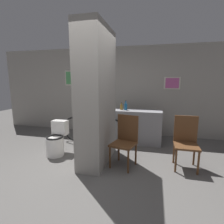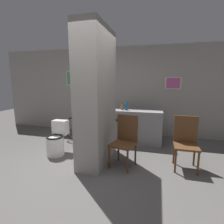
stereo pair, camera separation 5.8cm
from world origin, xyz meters
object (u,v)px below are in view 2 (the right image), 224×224
(chair_near_pillar, at_px, (125,139))
(chair_by_doorway, at_px, (186,140))
(toilet, at_px, (57,140))
(bottle_tall, at_px, (126,106))
(bicycle, at_px, (94,130))

(chair_near_pillar, distance_m, chair_by_doorway, 1.13)
(toilet, distance_m, bottle_tall, 1.89)
(chair_by_doorway, height_order, bottle_tall, bottle_tall)
(bottle_tall, bearing_deg, toilet, -138.95)
(chair_by_doorway, bearing_deg, bottle_tall, 141.09)
(bicycle, bearing_deg, toilet, -122.13)
(toilet, relative_size, chair_by_doorway, 0.75)
(toilet, distance_m, bicycle, 1.03)
(bicycle, bearing_deg, chair_by_doorway, -20.12)
(toilet, xyz_separation_m, chair_near_pillar, (1.55, -0.11, 0.21))
(chair_near_pillar, relative_size, chair_by_doorway, 1.00)
(toilet, relative_size, bottle_tall, 2.78)
(bicycle, distance_m, bottle_tall, 1.04)
(chair_by_doorway, bearing_deg, bicycle, 160.00)
(chair_near_pillar, height_order, chair_by_doorway, same)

